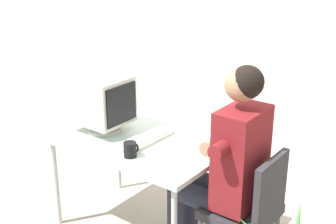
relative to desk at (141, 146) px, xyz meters
name	(u,v)px	position (x,y,z in m)	size (l,w,h in m)	color
wall_back	(278,4)	(0.30, 1.40, 0.84)	(8.00, 0.10, 3.00)	beige
desk	(141,146)	(0.00, 0.00, 0.00)	(1.18, 0.78, 0.71)	#B7B7BC
crt_monitor	(102,100)	(-0.31, -0.04, 0.28)	(0.37, 0.33, 0.40)	silver
keyboard	(145,139)	(0.05, -0.02, 0.07)	(0.16, 0.46, 0.03)	silver
office_chair	(250,207)	(0.85, 0.01, -0.18)	(0.41, 0.41, 0.84)	#4C4C51
person_seated	(226,162)	(0.67, 0.01, 0.07)	(0.70, 0.55, 1.36)	maroon
desk_mug	(130,149)	(0.13, -0.25, 0.10)	(0.08, 0.09, 0.10)	black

